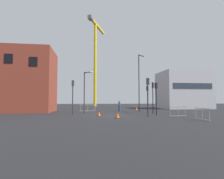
# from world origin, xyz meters

# --- Properties ---
(ground) EXTENTS (160.00, 160.00, 0.00)m
(ground) POSITION_xyz_m (0.00, 0.00, 0.00)
(ground) COLOR black
(brick_building) EXTENTS (10.61, 7.38, 9.51)m
(brick_building) POSITION_xyz_m (-13.79, 8.78, 4.76)
(brick_building) COLOR brown
(brick_building) RESTS_ON ground
(office_block) EXTENTS (9.90, 7.88, 8.02)m
(office_block) POSITION_xyz_m (17.65, 17.26, 4.01)
(office_block) COLOR #B7B7BC
(office_block) RESTS_ON ground
(construction_crane) EXTENTS (6.14, 13.58, 26.40)m
(construction_crane) POSITION_xyz_m (-0.76, 36.42, 16.69)
(construction_crane) COLOR yellow
(construction_crane) RESTS_ON ground
(streetlamp_tall) EXTENTS (1.38, 0.94, 9.18)m
(streetlamp_tall) POSITION_xyz_m (5.10, 7.75, 5.23)
(streetlamp_tall) COLOR black
(streetlamp_tall) RESTS_ON ground
(streetlamp_short) EXTENTS (1.20, 1.16, 5.70)m
(streetlamp_short) POSITION_xyz_m (-3.51, 4.54, 3.43)
(streetlamp_short) COLOR #2D2D30
(streetlamp_short) RESTS_ON ground
(traffic_light_far) EXTENTS (0.31, 0.39, 4.19)m
(traffic_light_far) POSITION_xyz_m (5.54, 2.90, 2.80)
(traffic_light_far) COLOR black
(traffic_light_far) RESTS_ON ground
(traffic_light_median) EXTENTS (0.39, 0.30, 3.89)m
(traffic_light_median) POSITION_xyz_m (4.97, 0.17, 2.62)
(traffic_light_median) COLOR black
(traffic_light_median) RESTS_ON ground
(traffic_light_corner) EXTENTS (0.36, 0.38, 3.89)m
(traffic_light_corner) POSITION_xyz_m (5.53, 5.14, 2.62)
(traffic_light_corner) COLOR black
(traffic_light_corner) RESTS_ON ground
(traffic_light_near) EXTENTS (0.31, 0.39, 4.19)m
(traffic_light_near) POSITION_xyz_m (-4.99, 1.51, 2.80)
(traffic_light_near) COLOR #2D2D30
(traffic_light_near) RESTS_ON ground
(traffic_light_island) EXTENTS (0.38, 0.26, 4.18)m
(traffic_light_island) POSITION_xyz_m (3.26, -1.84, 2.80)
(traffic_light_island) COLOR #2D2D30
(traffic_light_island) RESTS_ON ground
(pedestrian_walking) EXTENTS (0.34, 0.34, 1.70)m
(pedestrian_walking) POSITION_xyz_m (1.99, 8.92, 0.99)
(pedestrian_walking) COLOR #33519E
(pedestrian_walking) RESTS_ON ground
(safety_barrier_right_run) EXTENTS (0.15, 2.03, 1.08)m
(safety_barrier_right_run) POSITION_xyz_m (6.70, -6.20, 0.56)
(safety_barrier_right_run) COLOR #9EA0A5
(safety_barrier_right_run) RESTS_ON ground
(safety_barrier_rear) EXTENTS (2.53, 0.08, 1.08)m
(safety_barrier_rear) POSITION_xyz_m (-3.14, 8.90, 0.56)
(safety_barrier_rear) COLOR #B2B5BA
(safety_barrier_rear) RESTS_ON ground
(safety_barrier_front) EXTENTS (1.97, 0.13, 1.08)m
(safety_barrier_front) POSITION_xyz_m (6.46, -2.25, 0.56)
(safety_barrier_front) COLOR gray
(safety_barrier_front) RESTS_ON ground
(traffic_cone_on_verge) EXTENTS (0.48, 0.48, 0.49)m
(traffic_cone_on_verge) POSITION_xyz_m (-1.93, -0.38, 0.22)
(traffic_cone_on_verge) COLOR black
(traffic_cone_on_verge) RESTS_ON ground
(traffic_cone_striped) EXTENTS (0.52, 0.52, 0.53)m
(traffic_cone_striped) POSITION_xyz_m (5.63, 11.72, 0.24)
(traffic_cone_striped) COLOR black
(traffic_cone_striped) RESTS_ON ground
(traffic_cone_by_barrier) EXTENTS (0.54, 0.54, 0.55)m
(traffic_cone_by_barrier) POSITION_xyz_m (-0.28, -3.11, 0.25)
(traffic_cone_by_barrier) COLOR black
(traffic_cone_by_barrier) RESTS_ON ground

